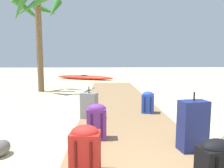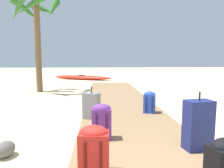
# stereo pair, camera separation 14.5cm
# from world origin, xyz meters

# --- Properties ---
(ground_plane) EXTENTS (60.00, 60.00, 0.00)m
(ground_plane) POSITION_xyz_m (0.00, 4.03, 0.00)
(ground_plane) COLOR #CCB789
(boardwalk) EXTENTS (1.97, 10.08, 0.08)m
(boardwalk) POSITION_xyz_m (0.00, 5.04, 0.04)
(boardwalk) COLOR olive
(boardwalk) RESTS_ON ground
(backpack_blue) EXTENTS (0.34, 0.32, 0.52)m
(backpack_blue) POSITION_xyz_m (0.60, 3.64, 0.35)
(backpack_blue) COLOR #2847B7
(backpack_blue) RESTS_ON boardwalk
(backpack_black) EXTENTS (0.37, 0.28, 0.51)m
(backpack_black) POSITION_xyz_m (0.62, 0.75, 0.35)
(backpack_black) COLOR black
(backpack_black) RESTS_ON boardwalk
(suitcase_grey) EXTENTS (0.40, 0.32, 0.70)m
(suitcase_grey) POSITION_xyz_m (-0.78, 3.23, 0.36)
(suitcase_grey) COLOR slate
(suitcase_grey) RESTS_ON boardwalk
(backpack_red) EXTENTS (0.35, 0.27, 0.56)m
(backpack_red) POSITION_xyz_m (-0.67, 1.09, 0.37)
(backpack_red) COLOR red
(backpack_red) RESTS_ON boardwalk
(backpack_purple) EXTENTS (0.31, 0.23, 0.57)m
(backpack_purple) POSITION_xyz_m (-0.57, 2.08, 0.38)
(backpack_purple) COLOR #6B2D84
(backpack_purple) RESTS_ON boardwalk
(suitcase_navy) EXTENTS (0.41, 0.29, 0.83)m
(suitcase_navy) POSITION_xyz_m (0.78, 1.62, 0.43)
(suitcase_navy) COLOR navy
(suitcase_navy) RESTS_ON boardwalk
(palm_tree_far_left) EXTENTS (2.08, 2.28, 3.99)m
(palm_tree_far_left) POSITION_xyz_m (-3.16, 7.51, 3.09)
(palm_tree_far_left) COLOR brown
(palm_tree_far_left) RESTS_ON ground
(kayak) EXTENTS (4.15, 2.34, 0.30)m
(kayak) POSITION_xyz_m (-1.79, 12.72, 0.15)
(kayak) COLOR red
(kayak) RESTS_ON ground
(rock_left_near) EXTENTS (0.29, 0.34, 0.22)m
(rock_left_near) POSITION_xyz_m (-1.92, 1.71, 0.11)
(rock_left_near) COLOR #5B5651
(rock_left_near) RESTS_ON ground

